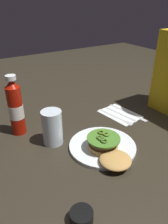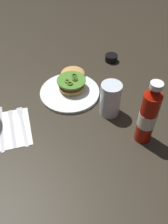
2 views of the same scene
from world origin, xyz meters
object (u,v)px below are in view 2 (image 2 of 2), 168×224
object	(u,v)px
burger_sandwich	(72,80)
butter_knife	(1,124)
ketchup_bottle	(148,116)
dinner_plate	(70,92)
napkin	(12,128)
fork_utensil	(22,122)
water_glass	(110,99)
condiment_cup	(111,58)
spoon_utensil	(11,122)

from	to	relation	value
burger_sandwich	butter_knife	size ratio (longest dim) A/B	0.88
ketchup_bottle	dinner_plate	bearing A→B (deg)	40.26
dinner_plate	ketchup_bottle	world-z (taller)	ketchup_bottle
burger_sandwich	napkin	xyz separation A→B (m)	(-0.21, 0.24, -0.03)
fork_utensil	napkin	bearing A→B (deg)	124.71
water_glass	fork_utensil	world-z (taller)	water_glass
ketchup_bottle	napkin	xyz separation A→B (m)	(0.11, 0.45, -0.11)
condiment_cup	napkin	distance (m)	0.58
spoon_utensil	condiment_cup	bearing A→B (deg)	-52.97
burger_sandwich	napkin	distance (m)	0.32
water_glass	spoon_utensil	distance (m)	0.37
fork_utensil	butter_knife	distance (m)	0.08
condiment_cup	napkin	xyz separation A→B (m)	(-0.37, 0.45, -0.01)
burger_sandwich	napkin	size ratio (longest dim) A/B	1.07
condiment_cup	dinner_plate	bearing A→B (deg)	133.30
dinner_plate	water_glass	bearing A→B (deg)	-132.83
napkin	ketchup_bottle	bearing A→B (deg)	-103.22
ketchup_bottle	spoon_utensil	xyz separation A→B (m)	(0.13, 0.46, -0.11)
butter_knife	dinner_plate	bearing A→B (deg)	-62.58
burger_sandwich	spoon_utensil	bearing A→B (deg)	126.00
ketchup_bottle	butter_knife	xyz separation A→B (m)	(0.13, 0.49, -0.11)
fork_utensil	burger_sandwich	bearing A→B (deg)	-48.39
ketchup_bottle	spoon_utensil	bearing A→B (deg)	73.53
burger_sandwich	butter_knife	world-z (taller)	burger_sandwich
ketchup_bottle	fork_utensil	xyz separation A→B (m)	(0.13, 0.42, -0.11)
burger_sandwich	butter_knife	distance (m)	0.34
burger_sandwich	condiment_cup	world-z (taller)	burger_sandwich
napkin	spoon_utensil	world-z (taller)	spoon_utensil
condiment_cup	fork_utensil	size ratio (longest dim) A/B	0.30
dinner_plate	napkin	world-z (taller)	dinner_plate
ketchup_bottle	napkin	distance (m)	0.48
burger_sandwich	ketchup_bottle	bearing A→B (deg)	-146.36
spoon_utensil	napkin	bearing A→B (deg)	-170.42
condiment_cup	spoon_utensil	size ratio (longest dim) A/B	0.32
water_glass	spoon_utensil	world-z (taller)	water_glass
ketchup_bottle	condiment_cup	size ratio (longest dim) A/B	4.12
water_glass	condiment_cup	distance (m)	0.35
condiment_cup	spoon_utensil	xyz separation A→B (m)	(-0.34, 0.45, -0.01)
ketchup_bottle	spoon_utensil	world-z (taller)	ketchup_bottle
burger_sandwich	condiment_cup	xyz separation A→B (m)	(0.16, -0.21, -0.02)
fork_utensil	butter_knife	xyz separation A→B (m)	(-0.00, 0.08, 0.00)
water_glass	butter_knife	distance (m)	0.41
water_glass	spoon_utensil	size ratio (longest dim) A/B	0.71
dinner_plate	burger_sandwich	xyz separation A→B (m)	(0.05, -0.02, 0.03)
spoon_utensil	fork_utensil	bearing A→B (deg)	-96.94
ketchup_bottle	water_glass	xyz separation A→B (m)	(0.14, 0.09, -0.04)
water_glass	fork_utensil	distance (m)	0.34
water_glass	napkin	distance (m)	0.37
condiment_cup	spoon_utensil	bearing A→B (deg)	127.03
ketchup_bottle	spoon_utensil	size ratio (longest dim) A/B	1.30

